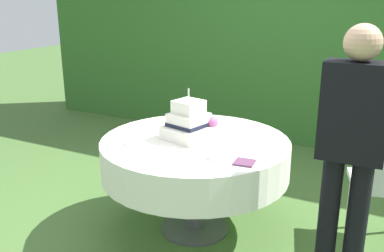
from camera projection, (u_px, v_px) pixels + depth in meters
ground_plane at (195, 228)px, 3.32m from camera, size 20.00×20.00×0.00m
foliage_hedge at (294, 15)px, 5.09m from camera, size 6.88×0.67×3.00m
cake_table at (195, 156)px, 3.15m from camera, size 1.38×1.38×0.73m
wedding_cake at (190, 124)px, 3.10m from camera, size 0.38×0.37×0.37m
serving_plate_near at (135, 143)px, 3.01m from camera, size 0.14×0.14×0.01m
serving_plate_far at (217, 157)px, 2.76m from camera, size 0.14×0.14×0.01m
serving_plate_left at (250, 125)px, 3.43m from camera, size 0.13×0.13×0.01m
serving_plate_right at (260, 142)px, 3.05m from camera, size 0.14×0.14×0.01m
napkin_stack at (244, 162)px, 2.67m from camera, size 0.13×0.13×0.01m
garden_chair at (384, 178)px, 2.92m from camera, size 0.49×0.49×0.89m
standing_person at (351, 145)px, 2.40m from camera, size 0.36×0.21×1.60m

